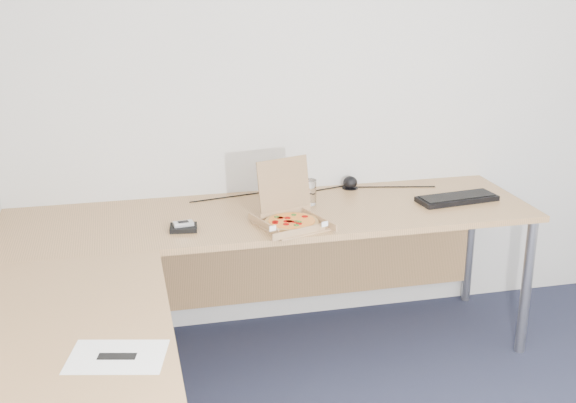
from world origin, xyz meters
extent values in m
cube|color=#B0804E|center=(-0.50, 1.40, 0.71)|extent=(2.50, 0.70, 0.03)
cube|color=#B0804E|center=(-1.40, 0.30, 0.71)|extent=(0.70, 1.50, 0.03)
cylinder|color=gray|center=(0.70, 1.70, 0.35)|extent=(0.05, 0.05, 0.70)
cube|color=#A97F53|center=(-0.45, 1.19, 0.73)|extent=(0.27, 0.27, 0.01)
cube|color=#A97F53|center=(-0.45, 1.34, 0.87)|extent=(0.27, 0.05, 0.26)
cylinder|color=tan|center=(-0.45, 1.19, 0.75)|extent=(0.24, 0.24, 0.02)
cylinder|color=red|center=(-0.45, 1.19, 0.76)|extent=(0.21, 0.21, 0.00)
cylinder|color=silver|center=(-0.30, 1.48, 0.79)|extent=(0.07, 0.07, 0.12)
cube|color=black|center=(0.43, 1.36, 0.74)|extent=(0.41, 0.19, 0.02)
cube|color=black|center=(-0.93, 1.26, 0.74)|extent=(0.13, 0.11, 0.02)
cube|color=#B2B5BA|center=(-0.93, 1.27, 0.76)|extent=(0.09, 0.06, 0.02)
cube|color=white|center=(-1.23, 0.22, 0.73)|extent=(0.33, 0.26, 0.00)
ellipsoid|color=black|center=(-0.02, 1.68, 0.77)|extent=(0.08, 0.08, 0.07)
camera|label=1|loc=(-1.18, -1.80, 1.87)|focal=45.81mm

